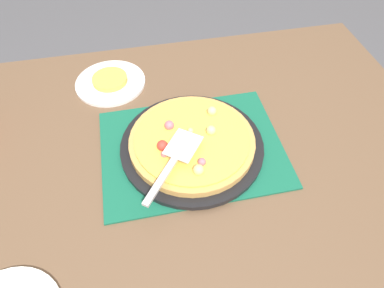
{
  "coord_description": "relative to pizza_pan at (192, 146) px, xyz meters",
  "views": [
    {
      "loc": [
        0.12,
        0.56,
        1.46
      ],
      "look_at": [
        0.0,
        0.0,
        0.77
      ],
      "focal_mm": 31.58,
      "sensor_mm": 36.0,
      "label": 1
    }
  ],
  "objects": [
    {
      "name": "ground_plane",
      "position": [
        0.0,
        0.0,
        -0.76
      ],
      "size": [
        8.0,
        8.0,
        0.0
      ],
      "primitive_type": "plane",
      "color": "#4C4C51"
    },
    {
      "name": "dining_table",
      "position": [
        0.0,
        0.0,
        -0.12
      ],
      "size": [
        1.4,
        1.0,
        0.75
      ],
      "color": "brown",
      "rests_on": "ground_plane"
    },
    {
      "name": "placemat",
      "position": [
        0.0,
        0.0,
        -0.01
      ],
      "size": [
        0.48,
        0.36,
        0.01
      ],
      "primitive_type": "cube",
      "color": "#145B42",
      "rests_on": "dining_table"
    },
    {
      "name": "pizza_pan",
      "position": [
        0.0,
        0.0,
        0.0
      ],
      "size": [
        0.38,
        0.38,
        0.01
      ],
      "primitive_type": "cylinder",
      "color": "black",
      "rests_on": "placemat"
    },
    {
      "name": "pizza",
      "position": [
        0.0,
        0.0,
        0.02
      ],
      "size": [
        0.33,
        0.33,
        0.05
      ],
      "color": "tan",
      "rests_on": "pizza_pan"
    },
    {
      "name": "plate_near_left",
      "position": [
        0.2,
        -0.31,
        -0.01
      ],
      "size": [
        0.22,
        0.22,
        0.01
      ],
      "primitive_type": "cylinder",
      "color": "white",
      "rests_on": "dining_table"
    },
    {
      "name": "served_slice_left",
      "position": [
        0.2,
        -0.31,
        0.01
      ],
      "size": [
        0.11,
        0.11,
        0.02
      ],
      "primitive_type": "cylinder",
      "color": "#EAB747",
      "rests_on": "plate_near_left"
    },
    {
      "name": "pizza_server",
      "position": [
        0.06,
        0.08,
        0.06
      ],
      "size": [
        0.17,
        0.21,
        0.01
      ],
      "color": "silver",
      "rests_on": "pizza"
    }
  ]
}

